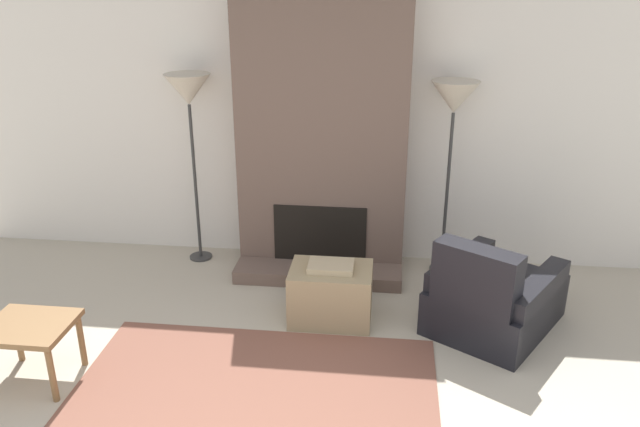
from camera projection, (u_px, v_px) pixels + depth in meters
name	position (u px, v px, depth m)	size (l,w,h in m)	color
wall_back	(325.00, 126.00, 5.83)	(7.09, 0.06, 2.60)	silver
fireplace	(322.00, 138.00, 5.61)	(1.52, 0.76, 2.60)	brown
ottoman	(331.00, 293.00, 5.03)	(0.65, 0.47, 0.50)	#998460
armchair	(491.00, 301.00, 4.89)	(1.23, 1.30, 0.82)	black
side_table	(30.00, 333.00, 4.22)	(0.56, 0.49, 0.45)	brown
floor_lamp_left	(188.00, 95.00, 5.59)	(0.42, 0.42, 1.80)	#333333
floor_lamp_right	(454.00, 103.00, 5.35)	(0.42, 0.42, 1.79)	#333333
area_rug	(251.00, 402.00, 4.12)	(2.47, 1.73, 0.01)	brown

